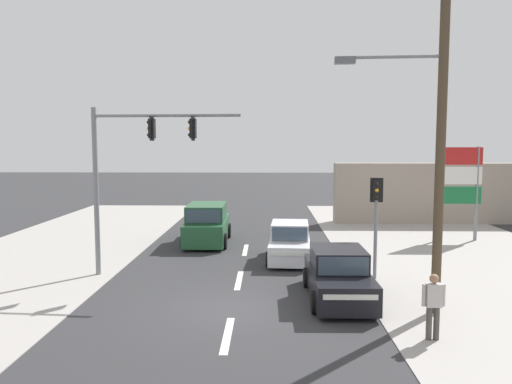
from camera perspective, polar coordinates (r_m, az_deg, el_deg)
name	(u,v)px	position (r m, az deg, el deg)	size (l,w,h in m)	color
ground_plane	(233,308)	(14.73, -2.64, -13.16)	(140.00, 140.00, 0.00)	#303033
lane_dash_near	(227,335)	(12.85, -3.28, -15.98)	(0.20, 2.40, 0.01)	silver
lane_dash_mid	(239,280)	(17.59, -1.95, -10.03)	(0.20, 2.40, 0.01)	silver
lane_dash_far	(245,250)	(22.44, -1.21, -6.63)	(0.20, 2.40, 0.01)	silver
kerb_left_verge	(12,271)	(20.81, -26.10, -8.13)	(8.00, 40.00, 0.02)	#A39E99
utility_pole_foreground_right	(436,124)	(14.42, 19.91, 7.34)	(3.78, 0.48, 9.78)	#4C3D2B
traffic_signal_mast	(131,160)	(18.12, -14.12, 3.54)	(5.28, 0.53, 6.00)	slate
pedestal_signal_right_kerb	(376,211)	(17.69, 13.57, -2.11)	(0.44, 0.30, 3.56)	slate
shopping_plaza_sign	(460,180)	(26.12, 22.24, 1.27)	(2.10, 0.16, 4.60)	slate
shopfront_wall_far	(435,193)	(31.69, 19.76, -0.13)	(12.00, 1.00, 3.60)	#A39384
hatchback_oncoming_near	(290,243)	(20.40, 3.88, -5.86)	(1.94, 3.72, 1.53)	silver
sedan_oncoming_mid	(338,276)	(15.56, 9.38, -9.50)	(1.92, 4.26, 1.56)	black
suv_crossing_left	(207,225)	(23.94, -5.61, -3.75)	(2.10, 4.56, 1.90)	#235633
pedestrian_at_kerb	(433,303)	(12.91, 19.61, -11.86)	(0.56, 0.23, 1.63)	#47423D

